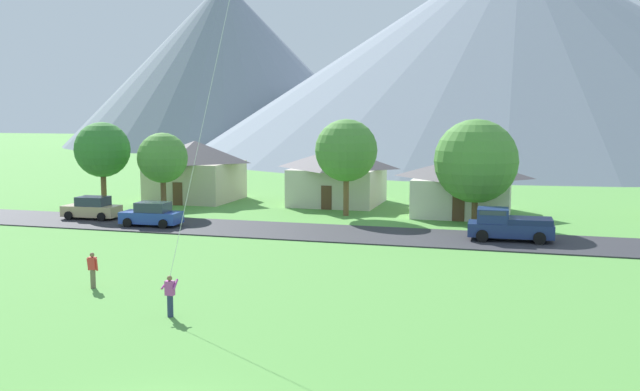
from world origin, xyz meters
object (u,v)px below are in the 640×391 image
Objects in this scene: tree_left_of_center at (476,161)px; pickup_truck_navy_west_side at (508,225)px; house_rightmost at (463,184)px; watcher_person at (93,270)px; tree_near_left at (163,158)px; house_leftmost at (195,170)px; house_left_center at (338,175)px; parked_car_tan_west_end at (92,208)px; tree_right_of_center at (102,150)px; parked_car_blue_mid_west at (152,215)px; tree_center at (346,151)px.

pickup_truck_navy_west_side is (2.46, -5.94, -3.54)m from tree_left_of_center.
watcher_person is (-14.47, -28.74, -1.48)m from house_rightmost.
tree_near_left reaches higher than watcher_person.
house_leftmost is 24.22m from house_rightmost.
house_left_center is at bearing 38.12° from tree_near_left.
house_leftmost is at bearing 98.07° from tree_near_left.
tree_right_of_center is at bearing 111.54° from parked_car_tan_west_end.
tree_near_left is 6.74m from parked_car_tan_west_end.
tree_left_of_center is (12.32, -8.45, 2.03)m from house_left_center.
parked_car_blue_mid_west is (7.60, -5.85, -4.14)m from tree_right_of_center.
house_leftmost is 0.96× the size of house_left_center.
house_left_center is at bearing 164.34° from house_rightmost.
tree_left_of_center is 28.56m from parked_car_tan_west_end.
tree_near_left reaches higher than house_left_center.
house_leftmost is at bearing 107.50° from watcher_person.
parked_car_tan_west_end is (1.65, -4.17, -4.14)m from tree_right_of_center.
tree_center is (15.44, -5.34, 2.26)m from house_leftmost.
tree_center reaches higher than tree_right_of_center.
pickup_truck_navy_west_side is (3.73, -11.30, -1.30)m from house_rightmost.
pickup_truck_navy_west_side is at bearing -8.42° from tree_right_of_center.
pickup_truck_navy_west_side is 3.14× the size of watcher_person.
house_leftmost reaches higher than parked_car_blue_mid_west.
house_leftmost is at bearing -174.89° from house_left_center.
parked_car_tan_west_end is at bearing -100.70° from house_leftmost.
house_rightmost is 5.94m from tree_left_of_center.
parked_car_blue_mid_west is at bearing -177.33° from pickup_truck_navy_west_side.
parked_car_blue_mid_west is (-21.84, -7.07, -3.73)m from tree_left_of_center.
pickup_truck_navy_west_side reaches higher than watcher_person.
pickup_truck_navy_west_side is (31.91, -4.72, -3.94)m from tree_right_of_center.
tree_near_left is 1.22× the size of pickup_truck_navy_west_side.
parked_car_tan_west_end is 6.19m from parked_car_blue_mid_west.
tree_near_left reaches higher than house_rightmost.
parked_car_tan_west_end is (-17.84, -7.34, -4.21)m from tree_center.
tree_left_of_center is at bearing 2.37° from tree_right_of_center.
pickup_truck_navy_west_side is (27.86, -13.23, -1.76)m from house_leftmost.
watcher_person is (13.71, -22.16, -4.13)m from tree_right_of_center.
parked_car_tan_west_end and parked_car_blue_mid_west have the same top height.
parked_car_tan_west_end is at bearing -68.46° from tree_right_of_center.
parked_car_tan_west_end is (-2.40, -12.68, -1.95)m from house_leftmost.
parked_car_blue_mid_west is (-20.57, -12.43, -1.49)m from house_rightmost.
house_left_center is 15.27m from tree_near_left.
parked_car_tan_west_end is at bearing -157.94° from house_rightmost.
parked_car_tan_west_end is 0.81× the size of pickup_truck_navy_west_side.
house_left_center is 11.48m from house_rightmost.
house_rightmost reaches higher than pickup_truck_navy_west_side.
house_rightmost is at bearing 13.14° from tree_right_of_center.
tree_right_of_center is at bearing 171.58° from pickup_truck_navy_west_side.
house_left_center reaches higher than parked_car_blue_mid_west.
pickup_truck_navy_west_side is (30.26, -0.55, 0.19)m from parked_car_tan_west_end.
tree_near_left is (1.16, -8.18, 1.60)m from house_leftmost.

